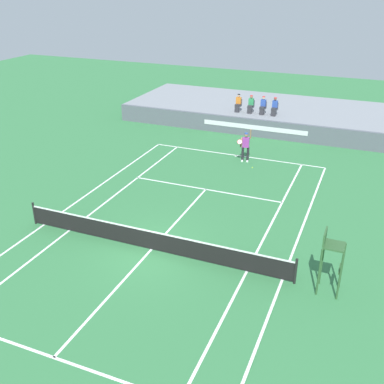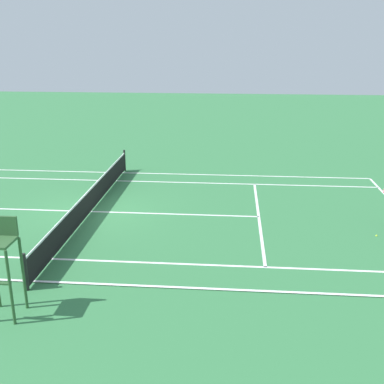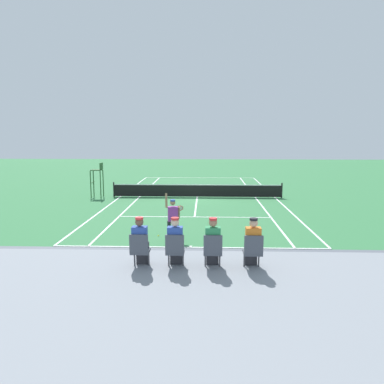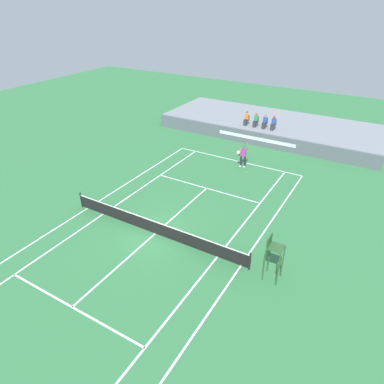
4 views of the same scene
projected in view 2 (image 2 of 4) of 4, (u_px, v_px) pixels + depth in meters
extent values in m
plane|color=#337542|center=(91.00, 212.00, 18.35)|extent=(80.00, 80.00, 0.00)
cube|color=#337542|center=(91.00, 212.00, 18.35)|extent=(10.98, 23.78, 0.02)
cube|color=white|center=(123.00, 173.00, 23.54)|extent=(0.10, 23.78, 0.01)
cube|color=white|center=(34.00, 281.00, 13.15)|extent=(0.10, 23.78, 0.01)
cube|color=white|center=(116.00, 181.00, 22.23)|extent=(0.10, 23.78, 0.01)
cube|color=white|center=(53.00, 259.00, 14.45)|extent=(0.10, 23.78, 0.01)
cube|color=white|center=(259.00, 217.00, 17.82)|extent=(8.22, 0.10, 0.01)
cube|color=white|center=(91.00, 212.00, 18.34)|extent=(0.10, 12.80, 0.01)
cylinder|color=black|center=(125.00, 160.00, 23.81)|extent=(0.10, 0.10, 1.07)
cylinder|color=black|center=(26.00, 272.00, 12.56)|extent=(0.10, 0.10, 1.07)
cube|color=black|center=(90.00, 200.00, 18.20)|extent=(11.78, 0.02, 0.84)
cube|color=white|center=(90.00, 190.00, 18.07)|extent=(11.78, 0.03, 0.06)
sphere|color=#D1E533|center=(376.00, 236.00, 16.10)|extent=(0.07, 0.07, 0.07)
cylinder|color=#2D562D|center=(10.00, 288.00, 10.94)|extent=(0.07, 0.07, 1.90)
cylinder|color=#2D562D|center=(23.00, 274.00, 11.60)|extent=(0.07, 0.07, 1.90)
cube|color=#2D562D|center=(3.00, 226.00, 11.24)|extent=(0.06, 0.70, 0.48)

